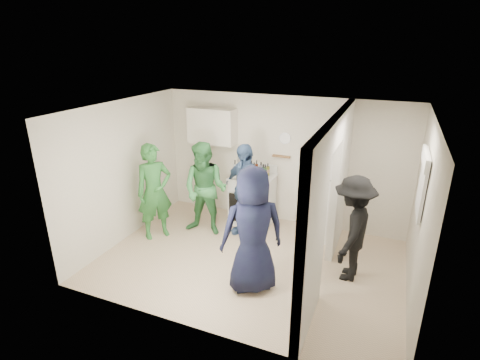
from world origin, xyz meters
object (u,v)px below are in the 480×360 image
at_px(blue_bowl, 323,136).
at_px(person_navy, 253,231).
at_px(person_green_center, 205,189).
at_px(stove, 253,199).
at_px(yellow_cup_stack_top, 340,145).
at_px(person_green_left, 154,192).
at_px(person_denim, 244,191).
at_px(wicker_basket, 322,144).
at_px(person_nook, 352,229).
at_px(fridge, 323,194).

height_order(blue_bowl, person_navy, blue_bowl).
bearing_deg(person_green_center, stove, 45.57).
bearing_deg(yellow_cup_stack_top, person_navy, -114.16).
bearing_deg(person_green_left, person_denim, -27.71).
bearing_deg(person_navy, wicker_basket, -139.21).
xyz_separation_m(person_green_left, person_nook, (3.45, 0.03, -0.06)).
bearing_deg(person_denim, person_navy, -34.55).
bearing_deg(person_navy, fridge, -142.25).
xyz_separation_m(stove, person_denim, (0.04, -0.54, 0.39)).
xyz_separation_m(wicker_basket, yellow_cup_stack_top, (0.32, -0.15, 0.05)).
distance_m(fridge, person_green_left, 3.04).
relative_size(stove, person_nook, 0.59).
relative_size(person_green_left, person_green_center, 1.01).
bearing_deg(person_denim, yellow_cup_stack_top, 44.09).
distance_m(yellow_cup_stack_top, person_nook, 1.49).
distance_m(blue_bowl, person_denim, 1.68).
bearing_deg(fridge, person_green_left, -157.19).
height_order(person_green_center, person_denim, person_denim).
bearing_deg(person_green_left, yellow_cup_stack_top, -32.64).
bearing_deg(blue_bowl, person_denim, -155.70).
distance_m(fridge, person_green_center, 2.14).
relative_size(stove, blue_bowl, 4.05).
bearing_deg(person_green_left, person_green_center, -21.65).
distance_m(person_navy, person_nook, 1.51).
height_order(fridge, yellow_cup_stack_top, yellow_cup_stack_top).
bearing_deg(person_green_left, wicker_basket, -27.83).
distance_m(person_green_center, person_denim, 0.72).
relative_size(person_green_left, person_denim, 1.00).
bearing_deg(blue_bowl, person_navy, -104.38).
height_order(person_navy, person_nook, person_navy).
distance_m(fridge, person_navy, 2.06).
relative_size(stove, wicker_basket, 2.78).
bearing_deg(person_nook, wicker_basket, -143.22).
bearing_deg(wicker_basket, person_denim, -155.70).
relative_size(stove, person_green_center, 0.56).
bearing_deg(stove, yellow_cup_stack_top, -4.67).
bearing_deg(stove, wicker_basket, 0.90).
xyz_separation_m(wicker_basket, person_green_center, (-1.92, -0.76, -0.87)).
bearing_deg(stove, person_navy, -69.31).
distance_m(yellow_cup_stack_top, person_navy, 2.22).
xyz_separation_m(person_green_center, person_navy, (1.40, -1.25, 0.06)).
bearing_deg(blue_bowl, yellow_cup_stack_top, -25.11).
distance_m(person_green_left, person_green_center, 0.91).
distance_m(person_denim, person_navy, 1.63).
height_order(blue_bowl, person_green_center, blue_bowl).
height_order(stove, blue_bowl, blue_bowl).
xyz_separation_m(blue_bowl, person_green_center, (-1.92, -0.76, -1.00)).
xyz_separation_m(person_green_center, person_denim, (0.69, 0.21, 0.00)).
distance_m(stove, person_nook, 2.36).
bearing_deg(person_green_center, wicker_basket, 18.31).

